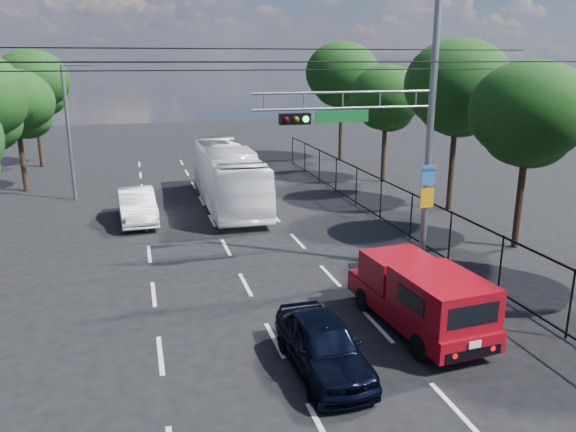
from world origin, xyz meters
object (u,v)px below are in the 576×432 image
object	(u,v)px
signal_mast	(398,122)
white_bus	(228,176)
navy_hatchback	(323,345)
white_van	(137,206)
red_pickup	(420,295)

from	to	relation	value
signal_mast	white_bus	distance (m)	12.22
navy_hatchback	white_bus	size ratio (longest dim) A/B	0.37
signal_mast	white_van	size ratio (longest dim) A/B	2.09
red_pickup	white_bus	bearing A→B (deg)	100.09
red_pickup	white_bus	size ratio (longest dim) A/B	0.49
white_bus	red_pickup	bearing A→B (deg)	-79.24
navy_hatchback	white_bus	bearing A→B (deg)	86.95
white_bus	white_van	size ratio (longest dim) A/B	2.37
signal_mast	navy_hatchback	size ratio (longest dim) A/B	2.42
navy_hatchback	signal_mast	bearing A→B (deg)	50.53
signal_mast	red_pickup	xyz separation A→B (m)	(-1.28, -4.43, -4.22)
signal_mast	red_pickup	bearing A→B (deg)	-106.05
red_pickup	white_van	distance (m)	15.21
red_pickup	white_bus	distance (m)	15.60
signal_mast	white_van	xyz separation A→B (m)	(-8.62, 8.88, -4.49)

